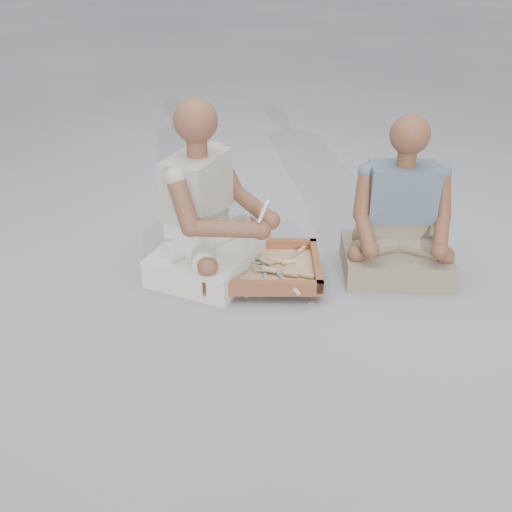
% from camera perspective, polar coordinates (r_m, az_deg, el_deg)
% --- Properties ---
extents(ground, '(60.00, 60.00, 0.00)m').
position_cam_1_polar(ground, '(2.49, 1.53, -7.22)').
color(ground, '#98989D').
rests_on(ground, ground).
extents(carved_panel, '(0.76, 0.63, 0.04)m').
position_cam_1_polar(carved_panel, '(2.98, -2.34, -0.00)').
color(carved_panel, '#9F7B3D').
rests_on(carved_panel, ground).
extents(tool_tray, '(0.64, 0.56, 0.07)m').
position_cam_1_polar(tool_tray, '(2.79, 0.70, -1.17)').
color(tool_tray, brown).
rests_on(tool_tray, carved_panel).
extents(chisel_0, '(0.22, 0.05, 0.02)m').
position_cam_1_polar(chisel_0, '(2.83, 1.55, -0.33)').
color(chisel_0, silver).
rests_on(chisel_0, tool_tray).
extents(chisel_1, '(0.16, 0.18, 0.02)m').
position_cam_1_polar(chisel_1, '(2.61, 3.66, -3.15)').
color(chisel_1, silver).
rests_on(chisel_1, tool_tray).
extents(chisel_2, '(0.20, 0.13, 0.02)m').
position_cam_1_polar(chisel_2, '(2.81, 0.71, -0.38)').
color(chisel_2, silver).
rests_on(chisel_2, tool_tray).
extents(chisel_3, '(0.09, 0.21, 0.02)m').
position_cam_1_polar(chisel_3, '(2.66, 1.05, -2.51)').
color(chisel_3, silver).
rests_on(chisel_3, tool_tray).
extents(chisel_4, '(0.21, 0.09, 0.02)m').
position_cam_1_polar(chisel_4, '(2.82, 2.90, -0.56)').
color(chisel_4, silver).
rests_on(chisel_4, tool_tray).
extents(chisel_5, '(0.22, 0.04, 0.02)m').
position_cam_1_polar(chisel_5, '(2.71, 4.71, -1.92)').
color(chisel_5, silver).
rests_on(chisel_5, tool_tray).
extents(chisel_6, '(0.22, 0.06, 0.02)m').
position_cam_1_polar(chisel_6, '(2.84, 0.69, -0.23)').
color(chisel_6, silver).
rests_on(chisel_6, tool_tray).
extents(chisel_7, '(0.22, 0.06, 0.02)m').
position_cam_1_polar(chisel_7, '(2.74, 0.99, -1.23)').
color(chisel_7, silver).
rests_on(chisel_7, tool_tray).
extents(chisel_8, '(0.22, 0.02, 0.02)m').
position_cam_1_polar(chisel_8, '(2.71, 3.10, -1.78)').
color(chisel_8, silver).
rests_on(chisel_8, tool_tray).
extents(chisel_9, '(0.09, 0.21, 0.02)m').
position_cam_1_polar(chisel_9, '(2.92, 4.37, 0.51)').
color(chisel_9, silver).
rests_on(chisel_9, tool_tray).
extents(wood_chip_0, '(0.02, 0.02, 0.00)m').
position_cam_1_polar(wood_chip_0, '(2.91, 1.68, -1.25)').
color(wood_chip_0, '#DCAB82').
rests_on(wood_chip_0, ground).
extents(wood_chip_1, '(0.02, 0.02, 0.00)m').
position_cam_1_polar(wood_chip_1, '(3.00, -3.39, -0.24)').
color(wood_chip_1, '#DCAB82').
rests_on(wood_chip_1, ground).
extents(wood_chip_2, '(0.02, 0.02, 0.00)m').
position_cam_1_polar(wood_chip_2, '(3.11, 2.99, 0.88)').
color(wood_chip_2, '#DCAB82').
rests_on(wood_chip_2, ground).
extents(wood_chip_3, '(0.02, 0.02, 0.00)m').
position_cam_1_polar(wood_chip_3, '(3.03, 1.35, 0.04)').
color(wood_chip_3, '#DCAB82').
rests_on(wood_chip_3, ground).
extents(wood_chip_4, '(0.02, 0.02, 0.00)m').
position_cam_1_polar(wood_chip_4, '(2.97, -4.34, -0.61)').
color(wood_chip_4, '#DCAB82').
rests_on(wood_chip_4, ground).
extents(wood_chip_5, '(0.02, 0.02, 0.00)m').
position_cam_1_polar(wood_chip_5, '(3.15, 2.30, 1.23)').
color(wood_chip_5, '#DCAB82').
rests_on(wood_chip_5, ground).
extents(wood_chip_6, '(0.02, 0.02, 0.00)m').
position_cam_1_polar(wood_chip_6, '(2.82, -6.11, -2.53)').
color(wood_chip_6, '#DCAB82').
rests_on(wood_chip_6, ground).
extents(wood_chip_7, '(0.02, 0.02, 0.00)m').
position_cam_1_polar(wood_chip_7, '(2.69, -1.01, -4.06)').
color(wood_chip_7, '#DCAB82').
rests_on(wood_chip_7, ground).
extents(wood_chip_8, '(0.02, 0.02, 0.00)m').
position_cam_1_polar(wood_chip_8, '(2.66, 5.54, -4.68)').
color(wood_chip_8, '#DCAB82').
rests_on(wood_chip_8, ground).
extents(wood_chip_9, '(0.02, 0.02, 0.00)m').
position_cam_1_polar(wood_chip_9, '(3.17, -0.18, 1.54)').
color(wood_chip_9, '#DCAB82').
rests_on(wood_chip_9, ground).
extents(craftsman, '(0.62, 0.62, 0.87)m').
position_cam_1_polar(craftsman, '(2.77, -4.94, 3.83)').
color(craftsman, silver).
rests_on(craftsman, ground).
extents(companion, '(0.58, 0.50, 0.79)m').
position_cam_1_polar(companion, '(2.85, 14.11, 3.14)').
color(companion, gray).
rests_on(companion, ground).
extents(mobile_phone, '(0.05, 0.04, 0.10)m').
position_cam_1_polar(mobile_phone, '(2.55, 0.77, 4.51)').
color(mobile_phone, white).
rests_on(mobile_phone, craftsman).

